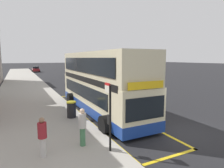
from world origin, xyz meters
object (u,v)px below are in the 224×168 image
object	(u,v)px
pedestrian_waiting_near_sign	(42,136)
litter_bin	(71,109)
parked_car_black_kerbside	(72,73)
bus_stop_sign	(109,112)
pedestrian_further_back	(82,126)
parked_car_maroon_behind	(36,69)
double_decker_bus	(100,84)

from	to	relation	value
pedestrian_waiting_near_sign	litter_bin	distance (m)	5.01
parked_car_black_kerbside	pedestrian_waiting_near_sign	bearing A→B (deg)	-109.56
parked_car_black_kerbside	pedestrian_waiting_near_sign	distance (m)	34.27
bus_stop_sign	pedestrian_further_back	size ratio (longest dim) A/B	1.68
pedestrian_further_back	parked_car_maroon_behind	bearing A→B (deg)	87.30
parked_car_black_kerbside	pedestrian_further_back	xyz separation A→B (m)	(-8.19, -32.57, 0.25)
parked_car_black_kerbside	parked_car_maroon_behind	xyz separation A→B (m)	(-5.79, 18.48, 0.00)
bus_stop_sign	double_decker_bus	bearing A→B (deg)	70.82
parked_car_black_kerbside	parked_car_maroon_behind	bearing A→B (deg)	104.57
pedestrian_further_back	litter_bin	bearing A→B (deg)	81.87
bus_stop_sign	litter_bin	world-z (taller)	bus_stop_sign
bus_stop_sign	parked_car_maroon_behind	size ratio (longest dim) A/B	0.67
parked_car_black_kerbside	pedestrian_further_back	size ratio (longest dim) A/B	2.50
double_decker_bus	pedestrian_waiting_near_sign	xyz separation A→B (m)	(-4.65, -5.34, -1.07)
pedestrian_further_back	double_decker_bus	bearing A→B (deg)	59.83
pedestrian_further_back	bus_stop_sign	bearing A→B (deg)	-45.75
double_decker_bus	bus_stop_sign	world-z (taller)	double_decker_bus
bus_stop_sign	pedestrian_further_back	distance (m)	1.45
double_decker_bus	parked_car_maroon_behind	bearing A→B (deg)	90.70
bus_stop_sign	pedestrian_further_back	world-z (taller)	bus_stop_sign
parked_car_black_kerbside	parked_car_maroon_behind	distance (m)	19.36
double_decker_bus	litter_bin	size ratio (longest dim) A/B	10.67
bus_stop_sign	pedestrian_waiting_near_sign	world-z (taller)	bus_stop_sign
parked_car_maroon_behind	bus_stop_sign	bearing A→B (deg)	-89.49
parked_car_maroon_behind	pedestrian_waiting_near_sign	bearing A→B (deg)	-92.36
parked_car_maroon_behind	pedestrian_further_back	bearing A→B (deg)	-90.50
bus_stop_sign	pedestrian_further_back	bearing A→B (deg)	134.25
double_decker_bus	parked_car_black_kerbside	size ratio (longest dim) A/B	2.70
bus_stop_sign	pedestrian_waiting_near_sign	distance (m)	2.76
parked_car_maroon_behind	litter_bin	xyz separation A→B (m)	(-1.80, -46.84, -0.12)
litter_bin	double_decker_bus	bearing A→B (deg)	20.60
parked_car_maroon_behind	double_decker_bus	bearing A→B (deg)	-87.11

